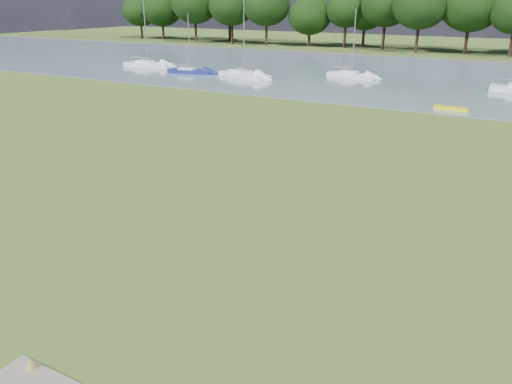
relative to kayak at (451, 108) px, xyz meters
The scene contains 9 objects.
ground 24.13m from the kayak, 96.03° to the right, with size 220.00×220.00×0.00m, color olive.
river 18.18m from the kayak, 98.01° to the left, with size 220.00×40.00×0.10m, color slate.
far_bank 48.07m from the kayak, 93.02° to the left, with size 220.00×20.00×0.40m, color #4C6626.
kayak is the anchor object (origin of this frame).
tree_line 47.10m from the kayak, 109.34° to the left, with size 117.29×9.38×11.35m.
sailboat_1 18.28m from the kayak, 134.55° to the left, with size 5.72×2.24×7.39m.
sailboat_2 40.52m from the kayak, 166.62° to the left, with size 6.64×2.90×8.82m.
sailboat_3 31.64m from the kayak, 167.22° to the left, with size 5.62×2.61×6.73m.
sailboat_5 24.64m from the kayak, 162.88° to the left, with size 7.06×3.85×9.44m.
Camera 1 is at (7.98, -18.49, 8.48)m, focal length 35.00 mm.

